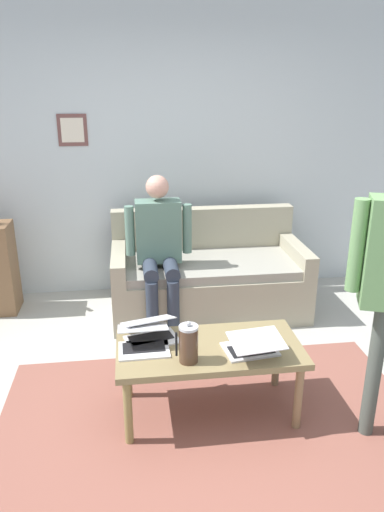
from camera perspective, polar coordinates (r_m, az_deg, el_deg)
The scene contains 10 objects.
ground_plane at distance 3.17m, azimuth 1.90°, elevation -18.98°, with size 7.68×7.68×0.00m, color #ADABA1.
area_rug at distance 3.18m, azimuth 2.26°, elevation -18.79°, with size 2.63×1.61×0.01m, color brown.
back_wall at distance 4.70m, azimuth -2.34°, elevation 12.04°, with size 7.04×0.11×2.70m.
couch at distance 4.41m, azimuth 1.86°, elevation -2.53°, with size 1.70×0.86×0.88m.
coffee_table at distance 3.02m, azimuth 2.05°, elevation -11.46°, with size 1.13×0.56×0.47m.
laptop_left at distance 3.06m, azimuth -4.91°, elevation -9.00°, with size 0.38×0.34×0.14m.
laptop_center at distance 2.92m, azimuth 7.11°, elevation -10.51°, with size 0.35×0.35×0.14m.
laptop_right at distance 2.97m, azimuth -5.74°, elevation -10.02°, with size 0.31×0.30×0.14m.
french_press at distance 2.79m, azimuth -0.42°, elevation -10.28°, with size 0.13×0.11×0.26m.
person_seated at distance 4.01m, azimuth -3.88°, elevation 1.49°, with size 0.55×0.51×1.28m.
Camera 1 is at (0.42, 2.43, 1.99)m, focal length 33.95 mm.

